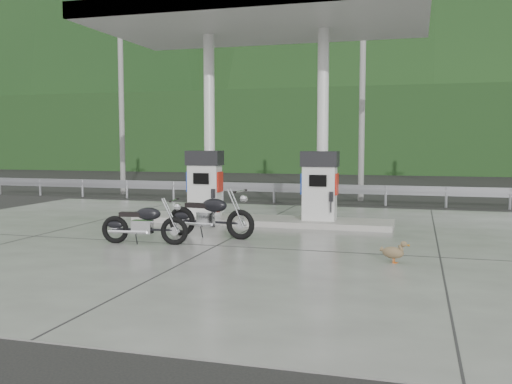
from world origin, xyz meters
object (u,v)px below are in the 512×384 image
(gas_pump_right, at_px, (320,186))
(motorcycle_left, at_px, (210,216))
(motorcycle_right, at_px, (144,224))
(duck, at_px, (393,253))
(gas_pump_left, at_px, (205,183))

(gas_pump_right, height_order, motorcycle_left, gas_pump_right)
(motorcycle_left, height_order, motorcycle_right, motorcycle_left)
(motorcycle_left, relative_size, duck, 4.14)
(motorcycle_right, distance_m, duck, 5.25)
(gas_pump_right, relative_size, motorcycle_right, 1.00)
(motorcycle_left, bearing_deg, gas_pump_right, 56.92)
(motorcycle_left, xyz_separation_m, motorcycle_right, (-1.06, -1.21, -0.06))
(gas_pump_left, xyz_separation_m, gas_pump_right, (3.20, 0.00, 0.00))
(gas_pump_left, bearing_deg, gas_pump_right, 0.00)
(gas_pump_right, bearing_deg, duck, -64.02)
(motorcycle_right, bearing_deg, gas_pump_right, 42.41)
(motorcycle_left, relative_size, motorcycle_right, 1.14)
(duck, bearing_deg, gas_pump_left, 160.54)
(gas_pump_left, relative_size, motorcycle_left, 0.88)
(gas_pump_left, xyz_separation_m, duck, (5.26, -4.22, -0.87))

